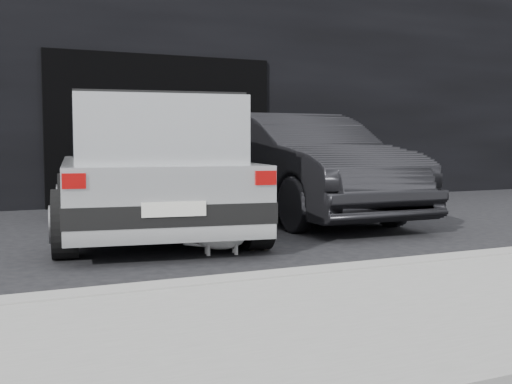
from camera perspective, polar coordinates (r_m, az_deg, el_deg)
name	(u,v)px	position (r m, az deg, el deg)	size (l,w,h in m)	color
ground	(182,240)	(7.33, -6.61, -4.22)	(80.00, 80.00, 0.00)	black
building_facade	(133,72)	(13.36, -10.89, 10.44)	(34.00, 4.00, 5.00)	black
garage_opening	(163,130)	(11.35, -8.29, 5.46)	(4.00, 0.10, 2.60)	black
curb	(396,268)	(5.50, 12.35, -6.62)	(18.00, 0.25, 0.12)	gray
sidewalk	(508,301)	(4.63, 21.53, -9.02)	(18.00, 2.20, 0.11)	gray
silver_hatchback	(147,161)	(7.76, -9.64, 2.74)	(2.69, 4.61, 1.61)	silver
second_car	(298,166)	(9.24, 3.73, 2.33)	(1.60, 4.59, 1.51)	black
cat_siamese	(257,237)	(6.65, 0.06, -3.99)	(0.38, 0.80, 0.28)	beige
cat_white	(225,238)	(6.34, -2.81, -4.12)	(0.69, 0.33, 0.33)	silver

